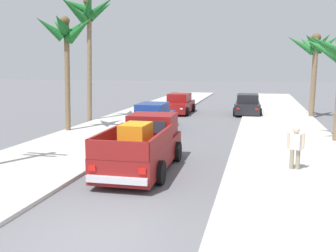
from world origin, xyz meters
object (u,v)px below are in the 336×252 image
at_px(palm_tree_left_fore, 88,16).
at_px(palm_tree_left_mid, 66,35).
at_px(pickup_truck, 143,147).
at_px(car_left_near, 179,104).
at_px(palm_tree_right_mid, 314,48).
at_px(car_right_near, 153,117).
at_px(car_left_mid, 248,105).
at_px(pedestrian, 296,147).

relative_size(palm_tree_left_fore, palm_tree_left_mid, 1.26).
bearing_deg(palm_tree_left_fore, pickup_truck, -56.59).
relative_size(car_left_near, palm_tree_left_mid, 0.67).
bearing_deg(palm_tree_left_mid, palm_tree_right_mid, 33.22).
bearing_deg(pickup_truck, car_left_near, 97.18).
height_order(car_left_near, car_right_near, same).
distance_m(palm_tree_left_fore, palm_tree_right_mid, 15.34).
distance_m(car_left_mid, palm_tree_left_mid, 14.41).
bearing_deg(palm_tree_right_mid, pedestrian, -99.14).
bearing_deg(palm_tree_left_fore, car_right_near, -25.39).
xyz_separation_m(palm_tree_left_mid, pedestrian, (11.46, -5.51, -4.38)).
height_order(car_left_near, palm_tree_right_mid, palm_tree_right_mid).
relative_size(palm_tree_left_fore, palm_tree_right_mid, 1.37).
relative_size(pickup_truck, pedestrian, 3.31).
bearing_deg(palm_tree_right_mid, pickup_truck, -116.22).
bearing_deg(palm_tree_left_mid, pickup_truck, -45.23).
height_order(palm_tree_left_fore, pedestrian, palm_tree_left_fore).
height_order(car_left_mid, palm_tree_left_fore, palm_tree_left_fore).
height_order(palm_tree_left_mid, pedestrian, palm_tree_left_mid).
bearing_deg(car_right_near, pickup_truck, -76.57).
distance_m(car_right_near, car_left_mid, 9.64).
height_order(car_left_near, pedestrian, pedestrian).
xyz_separation_m(car_right_near, palm_tree_left_mid, (-4.34, -1.70, 4.58)).
bearing_deg(pedestrian, car_left_near, 115.84).
distance_m(car_left_near, car_left_mid, 5.17).
bearing_deg(car_right_near, palm_tree_right_mid, 37.79).
bearing_deg(car_right_near, car_left_near, 90.42).
distance_m(car_left_near, palm_tree_left_mid, 11.23).
distance_m(pickup_truck, car_right_near, 8.23).
distance_m(pickup_truck, car_left_mid, 16.50).
bearing_deg(car_left_mid, pedestrian, -82.45).
height_order(pickup_truck, car_right_near, pickup_truck).
bearing_deg(car_right_near, pedestrian, -45.36).
height_order(pickup_truck, car_left_mid, pickup_truck).
relative_size(car_left_near, car_left_mid, 0.99).
relative_size(pickup_truck, car_right_near, 1.23).
height_order(pickup_truck, palm_tree_right_mid, palm_tree_right_mid).
bearing_deg(palm_tree_left_fore, car_left_mid, 30.42).
height_order(pickup_truck, palm_tree_left_fore, palm_tree_left_fore).
xyz_separation_m(pickup_truck, palm_tree_left_mid, (-6.25, 6.30, 4.48)).
bearing_deg(car_left_mid, palm_tree_left_fore, -149.58).
distance_m(car_right_near, palm_tree_left_mid, 6.53).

